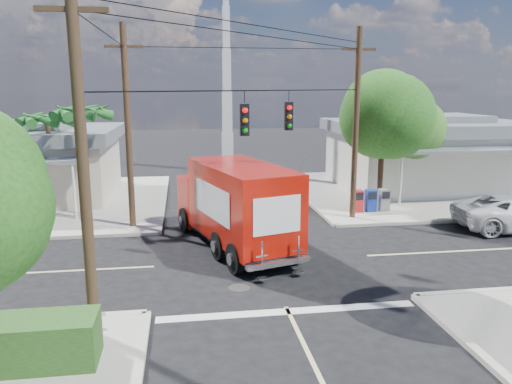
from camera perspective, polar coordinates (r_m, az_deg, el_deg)
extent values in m
plane|color=black|center=(18.64, 0.91, -7.89)|extent=(120.00, 120.00, 0.00)
cube|color=#A49F94|center=(32.13, 17.31, 0.14)|extent=(14.00, 14.00, 0.14)
cube|color=#BBB6A6|center=(29.79, 5.08, -0.25)|extent=(0.25, 14.00, 0.14)
cube|color=#BBB6A6|center=(26.18, 23.89, -2.95)|extent=(14.00, 0.25, 0.14)
cube|color=#A49F94|center=(30.11, -23.91, -1.11)|extent=(14.00, 14.00, 0.14)
cube|color=#BBB6A6|center=(29.01, -10.48, -0.74)|extent=(0.25, 14.00, 0.14)
cube|color=beige|center=(28.17, -2.39, -1.06)|extent=(0.12, 12.00, 0.01)
cube|color=beige|center=(22.47, 27.11, -5.76)|extent=(12.00, 0.12, 0.01)
cube|color=silver|center=(14.74, 3.69, -13.46)|extent=(7.50, 0.40, 0.01)
cube|color=silver|center=(33.39, 19.09, 3.54)|extent=(11.00, 8.00, 3.40)
cube|color=slate|center=(33.18, 19.33, 7.04)|extent=(11.80, 8.80, 0.70)
cube|color=slate|center=(33.15, 19.39, 7.90)|extent=(6.05, 4.40, 0.50)
cube|color=slate|center=(29.03, 23.67, 4.42)|extent=(9.90, 1.80, 0.15)
cylinder|color=silver|center=(26.46, 16.21, 1.13)|extent=(0.12, 0.12, 2.90)
cube|color=beige|center=(31.51, -25.21, 2.41)|extent=(10.00, 8.00, 3.20)
cube|color=slate|center=(31.29, -25.52, 5.93)|extent=(10.80, 8.80, 0.70)
cube|color=slate|center=(31.25, -25.60, 6.84)|extent=(5.50, 4.40, 0.50)
cylinder|color=silver|center=(25.12, -20.06, 0.09)|extent=(0.12, 0.12, 2.70)
cube|color=silver|center=(37.77, -3.26, 4.55)|extent=(0.80, 0.80, 3.00)
cube|color=silver|center=(37.51, -3.32, 9.10)|extent=(0.70, 0.70, 3.00)
cube|color=silver|center=(37.48, -3.38, 13.68)|extent=(0.60, 0.60, 3.00)
cube|color=silver|center=(37.70, -3.43, 18.24)|extent=(0.50, 0.50, 3.00)
cylinder|color=#422D1C|center=(26.45, 14.06, 2.56)|extent=(0.28, 0.28, 4.10)
sphere|color=#1D4D14|center=(26.17, 14.34, 8.10)|extent=(4.10, 4.10, 4.10)
sphere|color=#1D4D14|center=(26.19, 13.39, 8.71)|extent=(3.33, 3.33, 3.33)
sphere|color=#1D4D14|center=(26.04, 15.30, 7.75)|extent=(3.58, 3.58, 3.58)
cylinder|color=#422D1C|center=(29.52, 17.09, 2.83)|extent=(0.28, 0.28, 3.58)
sphere|color=#31691E|center=(29.28, 17.36, 7.16)|extent=(3.58, 3.58, 3.58)
sphere|color=#31691E|center=(29.27, 16.51, 7.65)|extent=(2.91, 2.91, 2.91)
sphere|color=#31691E|center=(29.17, 18.23, 6.87)|extent=(3.14, 3.14, 3.14)
cylinder|color=#422D1C|center=(25.51, -18.84, 2.97)|extent=(0.24, 0.24, 5.00)
cone|color=#216425|center=(25.11, -17.20, 8.92)|extent=(0.50, 2.06, 0.98)
cone|color=#216425|center=(25.86, -17.72, 8.96)|extent=(1.92, 1.68, 0.98)
cone|color=#216425|center=(26.16, -19.32, 8.88)|extent=(2.12, 0.95, 0.98)
cone|color=#216425|center=(25.81, -20.87, 8.74)|extent=(1.34, 2.07, 0.98)
cone|color=#216425|center=(25.04, -21.24, 8.64)|extent=(1.34, 2.07, 0.98)
cone|color=#216425|center=(24.44, -20.08, 8.67)|extent=(2.12, 0.95, 0.98)
cone|color=#216425|center=(24.47, -18.23, 8.79)|extent=(1.92, 1.68, 0.98)
cylinder|color=#422D1C|center=(27.41, -22.38, 2.87)|extent=(0.24, 0.24, 4.60)
cone|color=#216425|center=(26.97, -20.91, 7.99)|extent=(0.50, 2.06, 0.98)
cone|color=#216425|center=(27.73, -21.30, 8.05)|extent=(1.92, 1.68, 0.98)
cone|color=#216425|center=(28.07, -22.75, 7.97)|extent=(2.12, 0.95, 0.98)
cone|color=#216425|center=(27.76, -24.22, 7.82)|extent=(1.34, 2.07, 0.98)
cone|color=#216425|center=(27.01, -24.66, 7.70)|extent=(1.34, 2.07, 0.98)
cone|color=#216425|center=(26.38, -23.67, 7.71)|extent=(2.12, 0.95, 0.98)
cone|color=#216425|center=(26.36, -21.96, 7.84)|extent=(1.92, 1.68, 0.98)
cylinder|color=#473321|center=(12.47, -19.17, 2.89)|extent=(0.28, 0.28, 9.00)
cube|color=#473321|center=(12.45, -20.32, 19.00)|extent=(1.60, 0.12, 0.12)
cylinder|color=#473321|center=(23.98, 11.34, 7.33)|extent=(0.28, 0.28, 9.00)
cube|color=#473321|center=(23.97, 11.69, 15.69)|extent=(1.60, 0.12, 0.12)
cylinder|color=#473321|center=(22.70, -14.42, 6.94)|extent=(0.28, 0.28, 9.00)
cube|color=#473321|center=(22.70, -14.89, 15.78)|extent=(1.60, 0.12, 0.12)
cylinder|color=black|center=(17.55, 0.98, 11.53)|extent=(10.43, 10.43, 0.04)
cube|color=black|center=(16.67, -1.32, 8.24)|extent=(0.30, 0.24, 1.05)
sphere|color=red|center=(16.52, -1.27, 9.36)|extent=(0.20, 0.20, 0.20)
cube|color=black|center=(18.86, 3.75, 8.64)|extent=(0.30, 0.24, 1.05)
sphere|color=red|center=(18.71, 3.86, 9.63)|extent=(0.20, 0.20, 0.20)
cube|color=silver|center=(13.18, -17.44, -14.16)|extent=(0.09, 0.06, 1.00)
cube|color=red|center=(25.68, 11.51, -1.00)|extent=(0.50, 0.50, 1.10)
cube|color=navy|center=(25.92, 12.96, -0.94)|extent=(0.50, 0.50, 1.10)
cube|color=slate|center=(26.18, 14.39, -0.89)|extent=(0.50, 0.50, 1.10)
cube|color=black|center=(20.21, -2.57, -4.72)|extent=(4.38, 7.97, 0.24)
cube|color=#AD1107|center=(22.71, -5.52, -0.85)|extent=(2.73, 2.28, 2.16)
cube|color=black|center=(23.26, -6.11, 0.42)|extent=(2.04, 0.83, 0.93)
cube|color=silver|center=(23.68, -6.21, -2.05)|extent=(2.19, 0.77, 0.34)
cube|color=#AD1107|center=(19.05, -1.58, -1.16)|extent=(4.00, 6.15, 2.84)
cube|color=white|center=(19.54, 1.76, -0.39)|extent=(1.05, 3.38, 1.27)
cube|color=white|center=(18.56, -5.10, -1.09)|extent=(1.05, 3.38, 1.27)
cube|color=white|center=(16.51, 2.43, -2.69)|extent=(1.69, 0.53, 1.27)
cube|color=silver|center=(16.88, 2.58, -8.11)|extent=(2.32, 0.92, 0.18)
cube|color=silver|center=(16.35, 0.67, -7.31)|extent=(0.44, 0.18, 0.98)
cube|color=silver|center=(16.96, 4.86, -6.64)|extent=(0.44, 0.18, 0.98)
cylinder|color=black|center=(22.42, -8.06, -3.15)|extent=(0.61, 1.12, 1.08)
cylinder|color=black|center=(23.15, -2.73, -2.56)|extent=(0.61, 1.12, 1.08)
cylinder|color=black|center=(17.30, -2.36, -7.60)|extent=(0.61, 1.12, 1.08)
cylinder|color=black|center=(18.25, 4.21, -6.58)|extent=(0.61, 1.12, 1.08)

